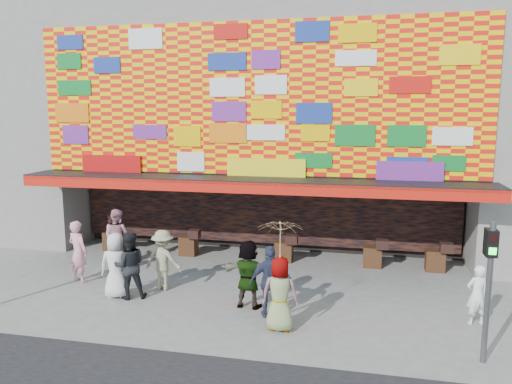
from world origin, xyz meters
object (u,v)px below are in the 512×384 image
(ped_b, at_px, (78,251))
(parasol, at_px, (280,241))
(signal_right, at_px, (489,277))
(ped_a, at_px, (116,265))
(ped_d, at_px, (163,260))
(ped_c, at_px, (129,265))
(ped_h, at_px, (477,295))
(ped_i, at_px, (117,237))
(ped_f, at_px, (248,274))
(ped_e, at_px, (271,282))
(ped_g, at_px, (280,294))

(ped_b, xyz_separation_m, parasol, (6.58, -2.06, 1.23))
(signal_right, height_order, ped_a, signal_right)
(ped_d, bearing_deg, ped_c, 58.11)
(ped_h, xyz_separation_m, parasol, (-4.65, -1.37, 1.44))
(ped_i, distance_m, parasol, 7.52)
(signal_right, height_order, ped_h, signal_right)
(ped_d, height_order, ped_h, ped_d)
(ped_f, distance_m, ped_h, 5.70)
(ped_d, height_order, ped_e, ped_e)
(ped_h, bearing_deg, ped_a, -16.68)
(ped_e, bearing_deg, ped_d, -39.93)
(signal_right, height_order, ped_i, signal_right)
(ped_c, distance_m, ped_h, 9.09)
(ped_e, relative_size, ped_i, 0.96)
(ped_a, height_order, ped_c, ped_c)
(ped_h, height_order, ped_i, ped_i)
(ped_d, bearing_deg, ped_g, 158.17)
(ped_h, bearing_deg, ped_c, -16.83)
(ped_d, height_order, ped_i, ped_i)
(parasol, bearing_deg, ped_i, 147.84)
(ped_d, height_order, ped_f, ped_f)
(ped_c, height_order, ped_i, ped_i)
(ped_g, height_order, ped_h, ped_g)
(ped_h, distance_m, ped_i, 11.23)
(ped_g, bearing_deg, ped_e, -62.88)
(ped_e, height_order, ped_g, ped_e)
(ped_c, height_order, ped_e, ped_c)
(ped_b, relative_size, parasol, 0.99)
(ped_a, height_order, ped_i, ped_i)
(ped_b, relative_size, ped_i, 0.99)
(ped_a, height_order, ped_g, ped_a)
(ped_b, distance_m, parasol, 7.00)
(ped_h, bearing_deg, ped_b, -21.69)
(ped_c, bearing_deg, ped_i, -83.28)
(signal_right, height_order, ped_c, signal_right)
(ped_i, bearing_deg, ped_d, 154.86)
(ped_i, height_order, parasol, parasol)
(signal_right, relative_size, ped_g, 1.67)
(ped_a, bearing_deg, ped_c, 172.23)
(ped_h, bearing_deg, ped_f, -16.61)
(ped_b, xyz_separation_m, ped_d, (2.79, -0.06, -0.07))
(ped_f, distance_m, parasol, 2.05)
(signal_right, height_order, ped_g, signal_right)
(parasol, bearing_deg, ped_e, 116.31)
(ped_c, height_order, ped_f, ped_c)
(ped_b, distance_m, ped_i, 1.92)
(ped_b, height_order, parasol, parasol)
(ped_i, bearing_deg, ped_a, 130.36)
(ped_a, distance_m, ped_i, 3.18)
(ped_b, bearing_deg, parasol, -179.73)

